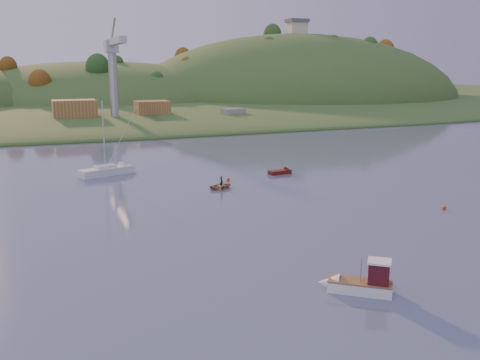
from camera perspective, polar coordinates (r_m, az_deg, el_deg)
name	(u,v)px	position (r m, az deg, el deg)	size (l,w,h in m)	color
ground	(385,327)	(35.58, 15.22, -14.88)	(500.00, 500.00, 0.00)	#39435E
far_shore	(73,102)	(256.31, -17.38, 7.95)	(620.00, 220.00, 1.50)	#2D4B1E
shore_slope	(89,113)	(191.73, -15.81, 6.85)	(640.00, 150.00, 7.00)	#2D4B1E
hill_center	(101,104)	(237.45, -14.57, 7.83)	(140.00, 120.00, 36.00)	#2D4B1E
hill_right	(295,102)	(248.65, 5.92, 8.32)	(150.00, 130.00, 60.00)	#2D4B1E
hilltop_house	(297,26)	(248.76, 6.09, 16.02)	(9.00, 7.00, 6.45)	beige
hillside_trees	(83,109)	(211.57, -16.39, 7.26)	(280.00, 50.00, 32.00)	#1E3F16
wharf	(125,121)	(149.83, -12.14, 6.16)	(42.00, 16.00, 2.40)	slate
shed_west	(74,109)	(148.93, -17.24, 7.25)	(11.00, 8.00, 4.80)	olive
shed_east	(152,108)	(153.03, -9.35, 7.59)	(9.00, 7.00, 4.00)	olive
dock_crane	(113,61)	(145.08, -13.37, 12.24)	(3.20, 28.00, 20.30)	#B7B7BC
fishing_boat	(355,282)	(39.77, 12.20, -10.58)	(5.15, 4.57, 3.37)	white
sailboat_far	(106,170)	(81.88, -14.14, 1.02)	(8.24, 5.01, 10.98)	white
canoe	(221,186)	(70.79, -1.99, -0.64)	(2.29, 3.21, 0.66)	#9E7857
paddler	(221,183)	(70.71, -1.99, -0.34)	(0.51, 0.34, 1.41)	black
red_tender	(284,172)	(80.91, 4.71, 0.90)	(4.16, 1.86, 1.37)	#54150C
work_vessel	(233,118)	(153.82, -0.74, 6.67)	(16.93, 10.74, 4.10)	#4E5867
buoy_0	(444,207)	(64.62, 20.94, -2.75)	(0.50, 0.50, 0.50)	#F8430D
buoy_1	(228,179)	(75.48, -1.27, 0.10)	(0.50, 0.50, 0.50)	#F8430D
buoy_3	(107,171)	(83.49, -14.02, 0.90)	(0.50, 0.50, 0.50)	#F8430D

